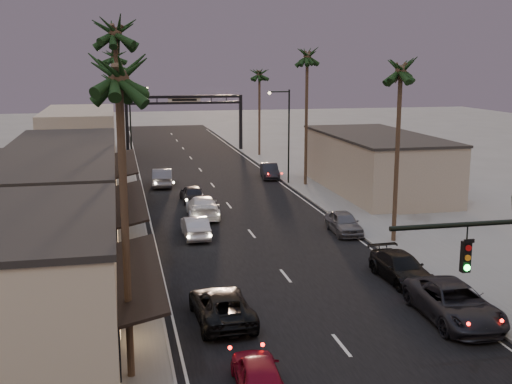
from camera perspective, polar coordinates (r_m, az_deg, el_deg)
name	(u,v)px	position (r m, az deg, el deg)	size (l,w,h in m)	color
ground	(223,198)	(55.39, -2.96, -0.54)	(200.00, 200.00, 0.00)	slate
road	(214,187)	(60.23, -3.74, 0.44)	(14.00, 120.00, 0.02)	black
sidewalk_left	(111,177)	(66.46, -12.78, 1.27)	(5.00, 92.00, 0.12)	slate
sidewalk_right	(292,171)	(68.92, 3.21, 1.90)	(5.00, 92.00, 0.12)	slate
storefront_near	(13,290)	(27.27, -20.78, -8.11)	(8.00, 12.00, 5.50)	beige
storefront_mid	(48,210)	(40.65, -18.02, -1.57)	(8.00, 14.00, 5.50)	gray
storefront_far	(67,171)	(56.35, -16.49, 1.79)	(8.00, 16.00, 5.00)	beige
storefront_dist	(80,135)	(79.03, -15.39, 4.90)	(8.00, 20.00, 6.00)	gray
building_right	(376,164)	(58.80, 10.61, 2.46)	(8.00, 18.00, 5.00)	gray
arch	(184,109)	(84.13, -6.37, 7.35)	(15.20, 0.40, 7.27)	black
streetlight_right	(286,129)	(60.84, 2.68, 5.63)	(2.13, 0.30, 9.00)	black
streetlight_left	(133,120)	(71.75, -10.88, 6.34)	(2.13, 0.30, 9.00)	black
palm_la	(118,65)	(22.45, -12.15, 10.97)	(3.20, 3.20, 13.20)	#38281C
palm_lb	(115,26)	(35.50, -12.44, 14.21)	(3.20, 3.20, 15.20)	#38281C
palm_lc	(116,76)	(49.47, -12.33, 10.00)	(3.20, 3.20, 12.20)	#38281C
palm_ld	(114,53)	(68.46, -12.47, 11.98)	(3.20, 3.20, 14.20)	#38281C
palm_ra	(401,63)	(41.28, 12.78, 11.08)	(3.20, 3.20, 13.20)	#38281C
palm_rb	(307,52)	(60.02, 4.59, 12.31)	(3.20, 3.20, 14.20)	#38281C
palm_rc	(259,71)	(79.38, 0.31, 10.74)	(3.20, 3.20, 12.20)	#38281C
palm_far	(117,62)	(91.45, -12.28, 11.20)	(3.20, 3.20, 13.20)	#38281C
oncoming_red	(258,374)	(23.60, 0.20, -15.87)	(1.66, 4.12, 1.41)	maroon
oncoming_pickup	(222,306)	(29.44, -3.08, -10.07)	(2.44, 5.28, 1.47)	black
oncoming_silver	(195,227)	(43.05, -5.42, -3.11)	(1.54, 4.40, 1.45)	#ADADB2
oncoming_white	(203,207)	(48.48, -4.77, -1.32)	(2.29, 5.64, 1.64)	silver
oncoming_dgrey	(192,193)	(53.88, -5.70, -0.13)	(1.73, 4.30, 1.47)	black
oncoming_grey_far	(162,177)	(61.13, -8.32, 1.31)	(1.79, 5.12, 1.69)	#57575C
curbside_near	(454,303)	(30.78, 17.21, -9.40)	(2.78, 6.04, 1.68)	black
curbside_black	(401,268)	(35.39, 12.78, -6.59)	(2.06, 5.06, 1.47)	black
curbside_grey	(344,223)	(44.31, 7.81, -2.71)	(1.76, 4.39, 1.49)	#55555A
curbside_far	(270,171)	(64.62, 1.22, 1.89)	(1.57, 4.51, 1.48)	black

